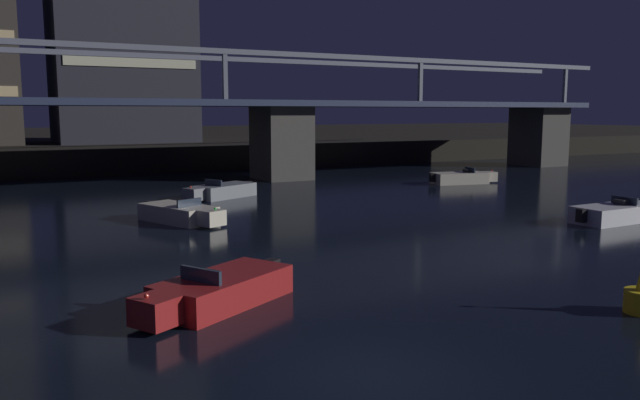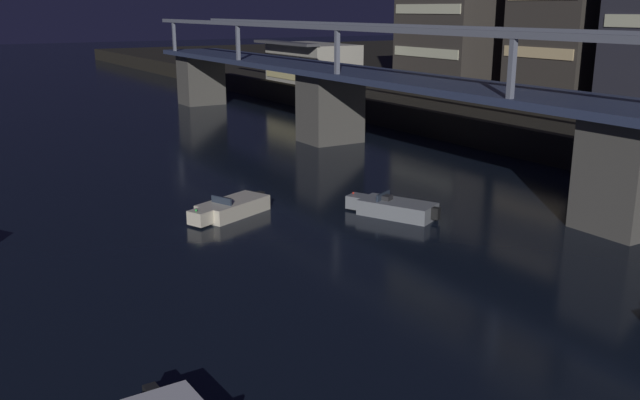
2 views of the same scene
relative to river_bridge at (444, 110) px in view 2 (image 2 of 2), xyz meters
The scene contains 4 objects.
river_bridge is the anchor object (origin of this frame).
waterfront_pavilion 38.29m from the river_bridge, 161.87° to the left, with size 12.40×7.40×4.70m.
speedboat_near_center 16.23m from the river_bridge, 84.85° to the right, with size 3.16×5.05×1.16m.
speedboat_mid_right 10.95m from the river_bridge, 55.13° to the right, with size 4.96×3.36×1.16m.
Camera 2 is at (33.49, 4.74, 10.48)m, focal length 38.91 mm.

